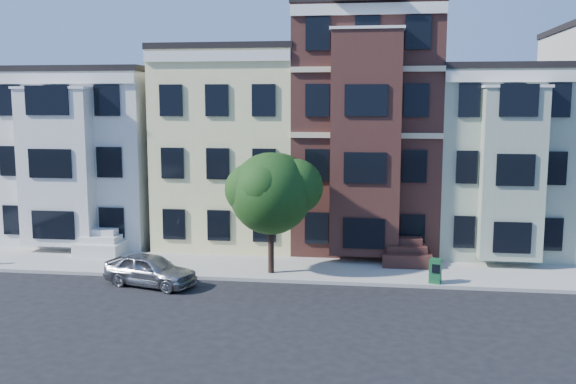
# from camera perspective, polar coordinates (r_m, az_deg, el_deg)

# --- Properties ---
(ground) EXTENTS (120.00, 120.00, 0.00)m
(ground) POSITION_cam_1_polar(r_m,az_deg,el_deg) (21.20, 6.20, -12.86)
(ground) COLOR black
(far_sidewalk) EXTENTS (60.00, 4.00, 0.15)m
(far_sidewalk) POSITION_cam_1_polar(r_m,az_deg,el_deg) (28.79, 6.66, -7.04)
(far_sidewalk) COLOR #9E9B93
(far_sidewalk) RESTS_ON ground
(house_white) EXTENTS (8.00, 9.00, 9.00)m
(house_white) POSITION_cam_1_polar(r_m,az_deg,el_deg) (37.74, -16.44, 3.10)
(house_white) COLOR silver
(house_white) RESTS_ON ground
(house_yellow) EXTENTS (7.00, 9.00, 10.00)m
(house_yellow) POSITION_cam_1_polar(r_m,az_deg,el_deg) (35.19, -4.47, 3.88)
(house_yellow) COLOR #F4EA9F
(house_yellow) RESTS_ON ground
(house_brown) EXTENTS (7.00, 9.00, 12.00)m
(house_brown) POSITION_cam_1_polar(r_m,az_deg,el_deg) (34.34, 7.05, 5.41)
(house_brown) COLOR #3E201A
(house_brown) RESTS_ON ground
(house_green) EXTENTS (6.00, 9.00, 9.00)m
(house_green) POSITION_cam_1_polar(r_m,az_deg,el_deg) (34.96, 17.73, 2.67)
(house_green) COLOR #92A18B
(house_green) RESTS_ON ground
(street_tree) EXTENTS (7.05, 7.05, 6.49)m
(street_tree) POSITION_cam_1_polar(r_m,az_deg,el_deg) (27.50, -1.54, -0.63)
(street_tree) COLOR #234A1A
(street_tree) RESTS_ON far_sidewalk
(parked_car) EXTENTS (4.22, 2.60, 1.34)m
(parked_car) POSITION_cam_1_polar(r_m,az_deg,el_deg) (27.21, -12.14, -6.77)
(parked_car) COLOR gray
(parked_car) RESTS_ON ground
(newspaper_box) EXTENTS (0.55, 0.52, 1.02)m
(newspaper_box) POSITION_cam_1_polar(r_m,az_deg,el_deg) (27.15, 12.96, -6.86)
(newspaper_box) COLOR #195C31
(newspaper_box) RESTS_ON far_sidewalk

